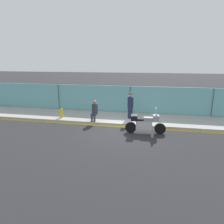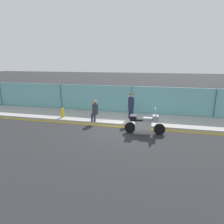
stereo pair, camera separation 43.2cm
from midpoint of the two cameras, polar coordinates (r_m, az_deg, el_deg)
The scene contains 8 objects.
ground_plane at distance 11.92m, azimuth 3.86°, elevation -5.48°, with size 120.00×120.00×0.00m, color #262628.
sidewalk at distance 14.08m, azimuth 5.45°, elevation -2.00°, with size 43.52×3.02×0.17m.
curb_paint_stripe at distance 12.60m, azimuth 4.41°, elevation -4.36°, with size 43.52×0.18×0.01m.
storefront_fence at distance 15.38m, azimuth 6.37°, elevation 3.27°, with size 41.35×0.17×2.20m.
motorcycle at distance 11.50m, azimuth 10.27°, elevation -3.21°, with size 2.29×0.59×1.52m.
officer_standing at distance 13.74m, azimuth 6.36°, elevation 1.80°, with size 0.40×0.40×1.75m.
person_seated_on_curb at distance 13.33m, azimuth -3.97°, elevation 0.81°, with size 0.41×0.71×1.36m.
fire_hydrant at distance 14.52m, azimuth -13.14°, elevation -0.13°, with size 0.23×0.28×0.66m.
Camera 2 is at (2.02, -11.02, 4.05)m, focal length 32.00 mm.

